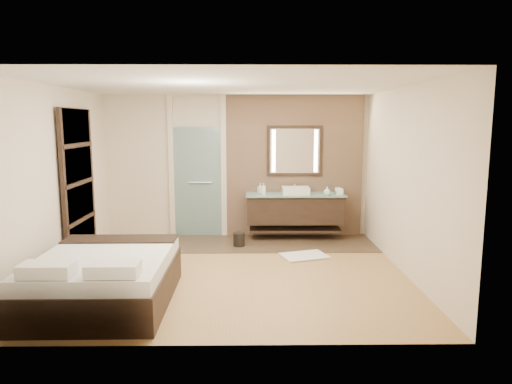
{
  "coord_description": "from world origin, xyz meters",
  "views": [
    {
      "loc": [
        0.26,
        -6.49,
        2.18
      ],
      "look_at": [
        0.35,
        0.6,
        1.1
      ],
      "focal_mm": 32.0,
      "sensor_mm": 36.0,
      "label": 1
    }
  ],
  "objects_px": {
    "vanity": "(295,209)",
    "bed": "(105,278)",
    "mirror_unit": "(295,151)",
    "waste_bin": "(239,240)"
  },
  "relations": [
    {
      "from": "bed",
      "to": "mirror_unit",
      "type": "bearing_deg",
      "value": 51.38
    },
    {
      "from": "bed",
      "to": "waste_bin",
      "type": "height_order",
      "value": "bed"
    },
    {
      "from": "mirror_unit",
      "to": "waste_bin",
      "type": "relative_size",
      "value": 4.2
    },
    {
      "from": "waste_bin",
      "to": "mirror_unit",
      "type": "bearing_deg",
      "value": 36.3
    },
    {
      "from": "mirror_unit",
      "to": "waste_bin",
      "type": "xyz_separation_m",
      "value": [
        -1.05,
        -0.77,
        -1.52
      ]
    },
    {
      "from": "vanity",
      "to": "waste_bin",
      "type": "xyz_separation_m",
      "value": [
        -1.05,
        -0.53,
        -0.45
      ]
    },
    {
      "from": "mirror_unit",
      "to": "waste_bin",
      "type": "bearing_deg",
      "value": -143.7
    },
    {
      "from": "bed",
      "to": "waste_bin",
      "type": "bearing_deg",
      "value": 58.05
    },
    {
      "from": "vanity",
      "to": "bed",
      "type": "relative_size",
      "value": 0.95
    },
    {
      "from": "mirror_unit",
      "to": "bed",
      "type": "relative_size",
      "value": 0.54
    }
  ]
}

